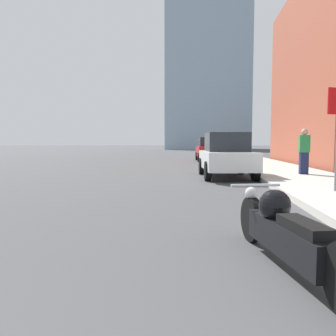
% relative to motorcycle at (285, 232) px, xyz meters
% --- Properties ---
extents(sidewalk, '(3.05, 240.00, 0.15)m').
position_rel_motorcycle_xyz_m(sidewalk, '(2.63, 36.37, -0.30)').
color(sidewalk, '#B2ADA3').
rests_on(sidewalk, ground_plane).
extents(motorcycle, '(0.79, 2.44, 0.76)m').
position_rel_motorcycle_xyz_m(motorcycle, '(0.00, 0.00, 0.00)').
color(motorcycle, black).
rests_on(motorcycle, ground_plane).
extents(parked_car_white, '(2.02, 3.94, 1.64)m').
position_rel_motorcycle_xyz_m(parked_car_white, '(0.10, 8.84, 0.44)').
color(parked_car_white, silver).
rests_on(parked_car_white, ground_plane).
extents(parked_car_red, '(2.14, 4.11, 1.67)m').
position_rel_motorcycle_xyz_m(parked_car_red, '(-0.14, 20.20, 0.46)').
color(parked_car_red, red).
rests_on(parked_car_red, ground_plane).
extents(pedestrian, '(0.36, 0.23, 1.63)m').
position_rel_motorcycle_xyz_m(pedestrian, '(2.86, 8.82, 0.61)').
color(pedestrian, '#1E2347').
rests_on(pedestrian, sidewalk).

